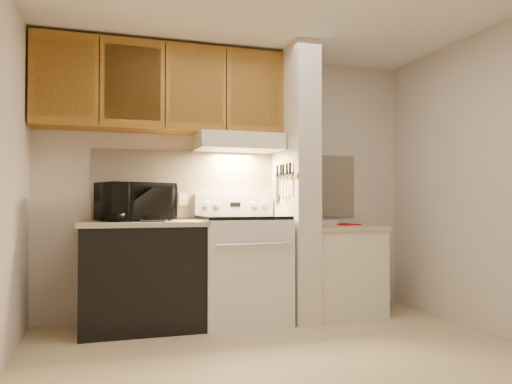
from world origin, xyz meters
name	(u,v)px	position (x,y,z in m)	size (l,w,h in m)	color
floor	(289,361)	(0.00, 0.00, 0.00)	(3.60, 3.60, 0.00)	#CCB88B
wall_back	(233,184)	(0.00, 1.50, 1.25)	(3.60, 0.02, 2.50)	beige
wall_right	(502,179)	(1.80, 0.00, 1.25)	(0.02, 3.00, 2.50)	beige
backsplash	(233,185)	(0.00, 1.49, 1.24)	(2.60, 0.02, 0.63)	#F2E0C0
range_body	(242,270)	(0.00, 1.16, 0.46)	(0.76, 0.65, 0.92)	silver
oven_window	(253,270)	(0.00, 0.84, 0.50)	(0.50, 0.01, 0.30)	black
oven_handle	(254,244)	(0.00, 0.80, 0.72)	(0.02, 0.02, 0.65)	silver
cooktop	(242,217)	(0.00, 1.16, 0.94)	(0.74, 0.64, 0.03)	black
range_backguard	(234,204)	(0.00, 1.44, 1.05)	(0.76, 0.08, 0.20)	silver
range_display	(235,204)	(0.00, 1.40, 1.05)	(0.10, 0.01, 0.04)	black
range_knob_left_outer	(206,204)	(-0.28, 1.40, 1.05)	(0.05, 0.05, 0.02)	silver
range_knob_left_inner	(217,204)	(-0.18, 1.40, 1.05)	(0.05, 0.05, 0.02)	silver
range_knob_right_inner	(254,204)	(0.18, 1.40, 1.05)	(0.05, 0.05, 0.02)	silver
range_knob_right_outer	(263,204)	(0.28, 1.40, 1.05)	(0.05, 0.05, 0.02)	silver
dishwasher_front	(142,277)	(-0.88, 1.17, 0.43)	(1.00, 0.63, 0.87)	black
left_countertop	(142,224)	(-0.88, 1.17, 0.89)	(1.04, 0.67, 0.04)	#B6A98C
spoon_rest	(153,221)	(-0.81, 0.97, 0.92)	(0.20, 0.06, 0.01)	black
teal_jar	(146,214)	(-0.83, 1.39, 0.96)	(0.10, 0.10, 0.11)	#2D6468
outlet	(183,199)	(-0.48, 1.48, 1.10)	(0.08, 0.01, 0.12)	beige
microwave	(136,202)	(-0.93, 1.23, 1.07)	(0.59, 0.40, 0.33)	black
partition_pillar	(295,183)	(0.51, 1.15, 1.25)	(0.22, 0.70, 2.50)	beige
pillar_trim	(283,177)	(0.39, 1.15, 1.30)	(0.01, 0.70, 0.04)	#956220
knife_strip	(285,175)	(0.39, 1.10, 1.32)	(0.02, 0.42, 0.04)	black
knife_blade_a	(290,185)	(0.38, 0.94, 1.22)	(0.01, 0.04, 0.16)	silver
knife_handle_a	(290,168)	(0.38, 0.94, 1.37)	(0.02, 0.02, 0.10)	black
knife_blade_b	(286,187)	(0.38, 1.03, 1.21)	(0.01, 0.04, 0.18)	silver
knife_handle_b	(287,169)	(0.38, 1.01, 1.37)	(0.02, 0.02, 0.10)	black
knife_blade_c	(283,188)	(0.38, 1.11, 1.20)	(0.01, 0.04, 0.20)	silver
knife_handle_c	(283,170)	(0.38, 1.11, 1.37)	(0.02, 0.02, 0.10)	black
knife_blade_d	(280,186)	(0.38, 1.19, 1.22)	(0.01, 0.04, 0.16)	silver
knife_handle_d	(281,170)	(0.38, 1.17, 1.37)	(0.02, 0.02, 0.10)	black
knife_blade_e	(278,188)	(0.38, 1.26, 1.21)	(0.01, 0.04, 0.18)	silver
knife_handle_e	(277,171)	(0.38, 1.26, 1.37)	(0.02, 0.02, 0.10)	black
oven_mitt	(276,187)	(0.38, 1.32, 1.22)	(0.03, 0.11, 0.26)	slate
right_cab_base	(340,272)	(0.97, 1.15, 0.40)	(0.70, 0.60, 0.81)	beige
right_countertop	(340,227)	(0.97, 1.15, 0.83)	(0.74, 0.64, 0.04)	#B6A98C
red_folder	(344,224)	(1.07, 1.25, 0.85)	(0.20, 0.27, 0.01)	#B30105
white_box	(329,223)	(0.92, 1.30, 0.87)	(0.16, 0.11, 0.04)	white
range_hood	(239,142)	(0.00, 1.28, 1.62)	(0.78, 0.44, 0.15)	beige
hood_lip	(245,145)	(0.00, 1.07, 1.58)	(0.78, 0.04, 0.06)	beige
upper_cabinets	(163,89)	(-0.69, 1.32, 2.08)	(2.18, 0.33, 0.77)	#956220
cab_door_a	(64,78)	(-1.51, 1.17, 2.08)	(0.46, 0.01, 0.63)	#956220
cab_gap_a	(99,80)	(-1.23, 1.16, 2.08)	(0.01, 0.01, 0.73)	black
cab_door_b	(133,83)	(-0.96, 1.17, 2.08)	(0.46, 0.01, 0.63)	#956220
cab_gap_b	(165,85)	(-0.69, 1.16, 2.08)	(0.01, 0.01, 0.73)	black
cab_door_c	(196,87)	(-0.42, 1.17, 2.08)	(0.46, 0.01, 0.63)	#956220
cab_gap_c	(227,89)	(-0.14, 1.16, 2.08)	(0.01, 0.01, 0.73)	black
cab_door_d	(255,91)	(0.13, 1.17, 2.08)	(0.46, 0.01, 0.63)	#956220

